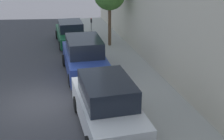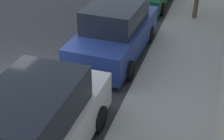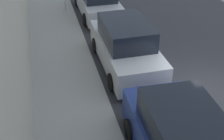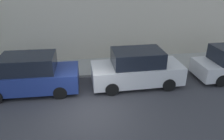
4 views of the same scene
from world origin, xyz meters
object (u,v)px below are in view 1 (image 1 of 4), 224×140
parked_sedan_fourth (71,33)px  parked_suv_third (85,57)px  parking_meter_far (91,26)px  parked_suv_second (107,106)px

parked_sedan_fourth → parked_suv_third: bearing=-90.1°
parked_suv_third → parking_meter_far: size_ratio=3.43×
parked_sedan_fourth → parking_meter_far: bearing=22.4°
parked_sedan_fourth → parking_meter_far: size_ratio=3.20×
parked_suv_second → parking_meter_far: bearing=82.1°
parked_suv_third → parked_sedan_fourth: size_ratio=1.07×
parked_suv_second → parked_suv_third: (0.08, 5.52, 0.00)m
parking_meter_far → parked_suv_third: bearing=-103.7°
parked_sedan_fourth → parking_meter_far: 1.75m
parked_suv_third → parking_meter_far: parked_suv_third is taller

